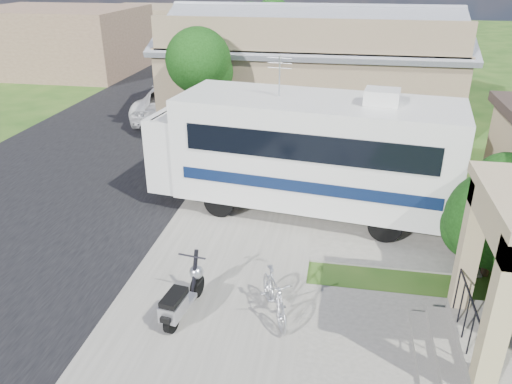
% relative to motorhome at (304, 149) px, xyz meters
% --- Properties ---
extents(ground, '(120.00, 120.00, 0.00)m').
position_rel_motorhome_xyz_m(ground, '(-0.56, -4.32, -1.87)').
color(ground, '#1B4312').
extents(street_slab, '(9.00, 80.00, 0.02)m').
position_rel_motorhome_xyz_m(street_slab, '(-8.06, 5.68, -1.86)').
color(street_slab, black).
rests_on(street_slab, ground).
extents(sidewalk_slab, '(4.00, 80.00, 0.06)m').
position_rel_motorhome_xyz_m(sidewalk_slab, '(-1.56, 5.68, -1.84)').
color(sidewalk_slab, slate).
rests_on(sidewalk_slab, ground).
extents(driveway_slab, '(7.00, 6.00, 0.05)m').
position_rel_motorhome_xyz_m(driveway_slab, '(0.94, 0.18, -1.85)').
color(driveway_slab, slate).
rests_on(driveway_slab, ground).
extents(walk_slab, '(4.00, 3.00, 0.05)m').
position_rel_motorhome_xyz_m(walk_slab, '(2.44, -5.32, -1.85)').
color(walk_slab, slate).
rests_on(walk_slab, ground).
extents(warehouse, '(12.50, 8.40, 5.04)m').
position_rel_motorhome_xyz_m(warehouse, '(-0.56, 9.64, 0.12)').
color(warehouse, '#806A50').
rests_on(warehouse, ground).
extents(distant_bldg_far, '(10.00, 8.00, 4.00)m').
position_rel_motorhome_xyz_m(distant_bldg_far, '(-17.56, 17.68, 0.13)').
color(distant_bldg_far, brown).
rests_on(distant_bldg_far, ground).
extents(distant_bldg_near, '(8.00, 7.00, 3.20)m').
position_rel_motorhome_xyz_m(distant_bldg_near, '(-15.56, 29.68, -0.27)').
color(distant_bldg_near, '#806A50').
rests_on(distant_bldg_near, ground).
extents(street_tree_a, '(2.44, 2.40, 4.58)m').
position_rel_motorhome_xyz_m(street_tree_a, '(-4.26, 4.73, 1.38)').
color(street_tree_a, black).
rests_on(street_tree_a, ground).
extents(street_tree_b, '(2.44, 2.40, 4.73)m').
position_rel_motorhome_xyz_m(street_tree_b, '(-4.26, 14.73, 1.52)').
color(street_tree_b, black).
rests_on(street_tree_b, ground).
extents(street_tree_c, '(2.44, 2.40, 4.42)m').
position_rel_motorhome_xyz_m(street_tree_c, '(-4.26, 23.73, 1.23)').
color(street_tree_c, black).
rests_on(street_tree_c, ground).
extents(motorhome, '(8.78, 3.77, 4.36)m').
position_rel_motorhome_xyz_m(motorhome, '(0.00, 0.00, 0.00)').
color(motorhome, silver).
rests_on(motorhome, ground).
extents(shrub, '(2.46, 2.35, 3.02)m').
position_rel_motorhome_xyz_m(shrub, '(4.59, -2.59, -0.33)').
color(shrub, black).
rests_on(shrub, ground).
extents(scooter, '(0.66, 1.72, 1.13)m').
position_rel_motorhome_xyz_m(scooter, '(-1.94, -5.41, -1.37)').
color(scooter, black).
rests_on(scooter, ground).
extents(bicycle, '(1.12, 1.74, 1.02)m').
position_rel_motorhome_xyz_m(bicycle, '(-0.11, -5.07, -1.36)').
color(bicycle, '#ADAEB5').
rests_on(bicycle, ground).
extents(pickup_truck, '(3.12, 5.95, 1.60)m').
position_rel_motorhome_xyz_m(pickup_truck, '(-6.82, 8.60, -1.07)').
color(pickup_truck, white).
rests_on(pickup_truck, ground).
extents(van, '(2.94, 5.67, 1.57)m').
position_rel_motorhome_xyz_m(van, '(-6.85, 15.46, -1.09)').
color(van, white).
rests_on(van, ground).
extents(garden_hose, '(0.42, 0.42, 0.19)m').
position_rel_motorhome_xyz_m(garden_hose, '(3.20, -4.72, -1.78)').
color(garden_hose, '#166E28').
rests_on(garden_hose, ground).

